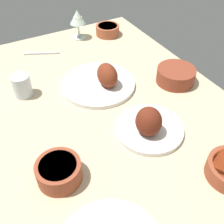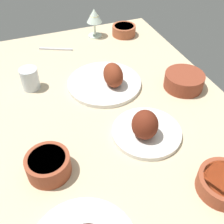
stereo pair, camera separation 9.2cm
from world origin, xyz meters
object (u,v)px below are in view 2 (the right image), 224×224
Objects in this scene: bowl_soup at (184,80)px; plate_center_main at (146,129)px; bowl_onions at (48,164)px; water_tumbler at (30,79)px; wine_glass at (94,17)px; fork_loose at (56,49)px; bowl_potatoes at (124,30)px; bowl_sauce at (224,183)px; plate_near_viewer at (107,81)px.

plate_center_main is at bearing 125.54° from bowl_soup.
bowl_onions is 0.82× the size of bowl_soup.
water_tumbler is at bearing 69.43° from bowl_soup.
fork_loose is (-6.62, 21.65, -9.53)cm from wine_glass.
bowl_potatoes is 35.95cm from fork_loose.
bowl_soup reaches higher than bowl_potatoes.
bowl_sauce is 45.22cm from bowl_soup.
bowl_sauce is 1.13× the size of bowl_onions.
bowl_soup is (42.78, -14.62, 0.58)cm from bowl_sauce.
fork_loose is (-2.49, 35.79, -2.32)cm from bowl_potatoes.
wine_glass is at bearing 42.07° from fork_loose.
bowl_sauce is (-54.19, -12.79, 0.17)cm from plate_near_viewer.
bowl_soup is (-11.41, -27.41, 0.76)cm from plate_near_viewer.
wine_glass reaches higher than water_tumbler.
wine_glass is (95.79, 4.02, 7.28)cm from bowl_sauce.
plate_near_viewer reaches higher than bowl_potatoes.
bowl_potatoes is 16.40cm from wine_glass.
fork_loose is at bearing 13.06° from plate_center_main.
bowl_soup reaches higher than bowl_sauce.
plate_near_viewer reaches higher than bowl_onions.
plate_near_viewer is 37.33cm from fork_loose.
plate_center_main reaches higher than plate_near_viewer.
water_tumbler reaches higher than bowl_potatoes.
bowl_onions is (22.05, 42.03, 0.64)cm from bowl_sauce.
bowl_onions is 60.32cm from bowl_soup.
water_tumbler is 29.97cm from fork_loose.
plate_center_main is 1.60× the size of bowl_sauce.
plate_center_main is 1.90× the size of bowl_potatoes.
plate_near_viewer is 29.70cm from bowl_soup.
bowl_soup is 0.94× the size of fork_loose.
water_tumbler is at bearing -1.74° from bowl_onions.
plate_near_viewer is at bearing 148.55° from bowl_potatoes.
plate_near_viewer is 29.58cm from plate_center_main.
plate_center_main is at bearing 174.63° from wine_glass.
bowl_potatoes is at bearing -6.30° from bowl_sauce.
bowl_soup is at bearing -110.57° from water_tumbler.
bowl_onions is 83.22cm from wine_glass.
plate_near_viewer is 43.16cm from wine_glass.
wine_glass is at bearing -48.75° from water_tumbler.
bowl_sauce is at bearing 161.14° from bowl_soup.
wine_glass is (73.74, -38.01, 6.64)cm from bowl_onions.
bowl_soup is 56.58cm from wine_glass.
bowl_onions is at bearing 143.16° from bowl_potatoes.
water_tumbler is at bearing 37.71° from plate_center_main.
bowl_potatoes is (37.47, -22.92, 0.25)cm from plate_near_viewer.
water_tumbler is at bearing 131.25° from wine_glass.
wine_glass is (4.13, 14.14, 7.21)cm from bowl_potatoes.
water_tumbler is at bearing -95.46° from fork_loose.
water_tumbler is (-28.09, 50.89, 1.54)cm from bowl_potatoes.
water_tumbler is (20.78, 55.39, 1.03)cm from bowl_soup.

